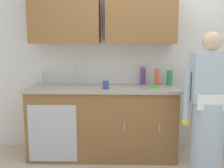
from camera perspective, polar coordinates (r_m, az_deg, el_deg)
name	(u,v)px	position (r m, az deg, el deg)	size (l,w,h in m)	color
kitchen_wall_with_uppers	(133,46)	(3.61, 4.72, 8.52)	(4.80, 0.44, 2.70)	silver
counter_cabinet	(102,123)	(3.47, -2.15, -8.65)	(1.90, 0.62, 0.90)	brown
countertop	(102,88)	(3.36, -2.14, -0.96)	(1.96, 0.66, 0.04)	#A8A093
sink	(78,88)	(3.40, -7.69, -0.82)	(0.50, 0.36, 0.35)	#B7BABF
person_at_sink	(208,119)	(2.97, 20.56, -7.28)	(0.55, 0.34, 1.62)	white
bottle_dish_liquid	(169,78)	(3.58, 12.68, 1.38)	(0.08, 0.08, 0.20)	#2D8C4C
bottle_water_short	(157,77)	(3.53, 9.95, 1.53)	(0.06, 0.06, 0.22)	#E05933
bottle_water_tall	(42,78)	(3.71, -15.35, 1.35)	(0.06, 0.06, 0.18)	silver
bottle_cleaner_spray	(143,76)	(3.58, 6.83, 1.83)	(0.07, 0.07, 0.24)	#66388C
cup_by_sink	(106,85)	(3.19, -1.40, -0.19)	(0.08, 0.08, 0.10)	#33478C
knife_on_counter	(115,86)	(3.40, 0.57, -0.46)	(0.24, 0.02, 0.01)	silver
sponge	(154,87)	(3.29, 9.31, -0.65)	(0.11, 0.07, 0.03)	#4CBF4C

